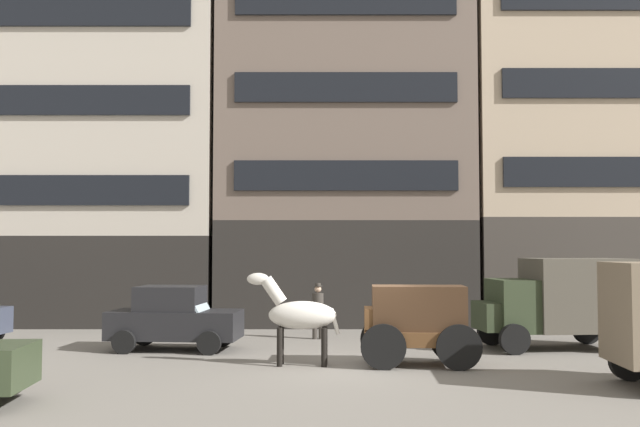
{
  "coord_description": "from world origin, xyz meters",
  "views": [
    {
      "loc": [
        -1.05,
        -17.21,
        2.9
      ],
      "look_at": [
        -0.97,
        2.09,
        3.89
      ],
      "focal_mm": 38.72,
      "sensor_mm": 36.0,
      "label": 1
    }
  ],
  "objects_px": {
    "delivery_truck_near": "(554,300)",
    "sedan_dark": "(171,318)",
    "pedestrian_officer": "(315,308)",
    "draft_horse": "(295,314)",
    "cargo_wagon": "(413,319)"
  },
  "relations": [
    {
      "from": "pedestrian_officer",
      "to": "sedan_dark",
      "type": "bearing_deg",
      "value": -149.61
    },
    {
      "from": "draft_horse",
      "to": "delivery_truck_near",
      "type": "bearing_deg",
      "value": 20.79
    },
    {
      "from": "draft_horse",
      "to": "pedestrian_officer",
      "type": "height_order",
      "value": "draft_horse"
    },
    {
      "from": "sedan_dark",
      "to": "pedestrian_officer",
      "type": "distance_m",
      "value": 4.78
    },
    {
      "from": "delivery_truck_near",
      "to": "sedan_dark",
      "type": "height_order",
      "value": "delivery_truck_near"
    },
    {
      "from": "draft_horse",
      "to": "delivery_truck_near",
      "type": "distance_m",
      "value": 7.98
    },
    {
      "from": "delivery_truck_near",
      "to": "cargo_wagon",
      "type": "bearing_deg",
      "value": -147.85
    },
    {
      "from": "cargo_wagon",
      "to": "sedan_dark",
      "type": "height_order",
      "value": "cargo_wagon"
    },
    {
      "from": "draft_horse",
      "to": "sedan_dark",
      "type": "bearing_deg",
      "value": 144.42
    },
    {
      "from": "cargo_wagon",
      "to": "sedan_dark",
      "type": "xyz_separation_m",
      "value": [
        -6.6,
        2.61,
        -0.23
      ]
    },
    {
      "from": "delivery_truck_near",
      "to": "pedestrian_officer",
      "type": "height_order",
      "value": "delivery_truck_near"
    },
    {
      "from": "draft_horse",
      "to": "pedestrian_officer",
      "type": "relative_size",
      "value": 1.31
    },
    {
      "from": "draft_horse",
      "to": "pedestrian_officer",
      "type": "distance_m",
      "value": 5.06
    },
    {
      "from": "cargo_wagon",
      "to": "pedestrian_officer",
      "type": "bearing_deg",
      "value": 116.18
    },
    {
      "from": "draft_horse",
      "to": "sedan_dark",
      "type": "xyz_separation_m",
      "value": [
        -3.65,
        2.61,
        -0.36
      ]
    }
  ]
}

